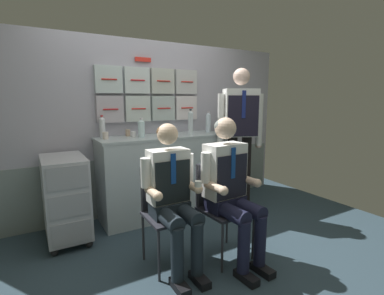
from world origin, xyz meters
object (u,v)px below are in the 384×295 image
object	(u,v)px
crew_member_left	(173,192)
crew_member_standing	(240,127)
water_bottle_short	(208,122)
folding_chair_left	(165,203)
crew_member_center	(231,184)
paper_cup_tan	(105,135)
service_trolley	(66,196)
folding_chair_center	(219,198)

from	to	relation	value
crew_member_left	crew_member_standing	size ratio (longest dim) A/B	0.69
crew_member_standing	water_bottle_short	world-z (taller)	crew_member_standing
folding_chair_left	crew_member_standing	xyz separation A→B (m)	(1.25, 0.51, 0.57)
water_bottle_short	crew_member_center	bearing A→B (deg)	-115.48
paper_cup_tan	crew_member_center	bearing A→B (deg)	-60.26
service_trolley	crew_member_left	bearing A→B (deg)	-54.38
crew_member_standing	water_bottle_short	distance (m)	0.50
water_bottle_short	paper_cup_tan	distance (m)	1.36
paper_cup_tan	water_bottle_short	bearing A→B (deg)	-0.42
water_bottle_short	paper_cup_tan	xyz separation A→B (m)	(-1.36, 0.01, -0.09)
crew_member_center	crew_member_standing	size ratio (longest dim) A/B	0.71
folding_chair_center	crew_member_center	bearing A→B (deg)	-86.47
service_trolley	folding_chair_left	bearing A→B (deg)	-49.32
folding_chair_left	crew_member_left	xyz separation A→B (m)	(-0.00, -0.16, 0.15)
crew_member_left	crew_member_center	size ratio (longest dim) A/B	0.97
water_bottle_short	paper_cup_tan	world-z (taller)	water_bottle_short
service_trolley	crew_member_left	size ratio (longest dim) A/B	0.70
crew_member_center	crew_member_standing	distance (m)	1.18
folding_chair_left	service_trolley	bearing A→B (deg)	130.68
service_trolley	water_bottle_short	xyz separation A→B (m)	(1.82, 0.15, 0.66)
crew_member_left	water_bottle_short	xyz separation A→B (m)	(1.11, 1.15, 0.45)
crew_member_left	folding_chair_center	xyz separation A→B (m)	(0.48, 0.02, -0.15)
service_trolley	water_bottle_short	world-z (taller)	water_bottle_short
crew_member_center	paper_cup_tan	size ratio (longest dim) A/B	16.06
service_trolley	paper_cup_tan	bearing A→B (deg)	19.23
crew_member_center	water_bottle_short	distance (m)	1.49
service_trolley	water_bottle_short	bearing A→B (deg)	4.79
crew_member_left	crew_member_center	world-z (taller)	crew_member_center
folding_chair_left	water_bottle_short	distance (m)	1.60
paper_cup_tan	service_trolley	bearing A→B (deg)	-160.77
crew_member_center	folding_chair_center	bearing A→B (deg)	93.53
folding_chair_left	crew_member_center	xyz separation A→B (m)	(0.49, -0.30, 0.18)
crew_member_center	water_bottle_short	world-z (taller)	crew_member_center
service_trolley	paper_cup_tan	distance (m)	0.76
service_trolley	crew_member_center	xyz separation A→B (m)	(1.21, -1.14, 0.24)
crew_member_left	folding_chair_left	bearing A→B (deg)	89.27
paper_cup_tan	crew_member_left	bearing A→B (deg)	-77.88
folding_chair_center	crew_member_standing	xyz separation A→B (m)	(0.77, 0.65, 0.57)
crew_member_standing	service_trolley	bearing A→B (deg)	170.60
folding_chair_center	crew_member_standing	world-z (taller)	crew_member_standing
service_trolley	folding_chair_left	distance (m)	1.10
crew_member_center	paper_cup_tan	distance (m)	1.53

